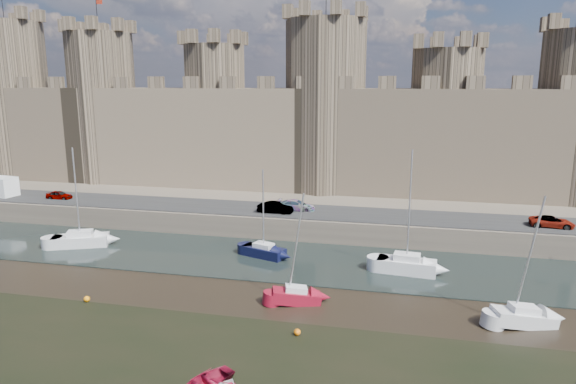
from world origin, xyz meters
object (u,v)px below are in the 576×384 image
at_px(car_0, 59,195).
at_px(sailboat_1, 264,250).
at_px(car_1, 275,208).
at_px(sailboat_2, 407,264).
at_px(sailboat_5, 523,316).
at_px(sailboat_0, 80,239).
at_px(sailboat_4, 296,295).
at_px(car_3, 552,222).
at_px(car_2, 296,205).

distance_m(car_0, sailboat_1, 31.23).
xyz_separation_m(car_0, car_1, (29.01, -0.94, 0.11)).
xyz_separation_m(car_0, sailboat_2, (43.86, -10.43, -2.18)).
bearing_deg(sailboat_5, car_0, 142.97).
relative_size(car_1, sailboat_0, 0.38).
bearing_deg(sailboat_0, sailboat_5, -35.38).
xyz_separation_m(sailboat_2, sailboat_4, (-8.61, -8.65, -0.20)).
relative_size(car_0, sailboat_4, 0.37).
xyz_separation_m(sailboat_4, sailboat_5, (16.87, -0.13, 0.02)).
xyz_separation_m(sailboat_0, sailboat_1, (20.11, 1.02, -0.09)).
distance_m(sailboat_2, sailboat_5, 12.06).
height_order(sailboat_0, sailboat_5, sailboat_0).
xyz_separation_m(car_1, sailboat_5, (23.11, -18.27, -2.46)).
height_order(sailboat_1, sailboat_4, sailboat_4).
distance_m(car_1, car_3, 29.51).
bearing_deg(sailboat_1, sailboat_2, 13.23).
xyz_separation_m(car_0, sailboat_5, (52.12, -19.21, -2.36)).
relative_size(sailboat_1, sailboat_2, 0.78).
xyz_separation_m(car_1, sailboat_0, (-19.31, -9.09, -2.35)).
xyz_separation_m(sailboat_1, sailboat_5, (22.31, -10.20, -0.02)).
relative_size(car_0, car_3, 0.76).
bearing_deg(sailboat_1, car_0, -177.84).
bearing_deg(sailboat_4, sailboat_2, 27.86).
relative_size(car_0, sailboat_5, 0.34).
xyz_separation_m(sailboat_2, sailboat_5, (8.26, -8.78, -0.18)).
bearing_deg(car_3, car_0, 93.91).
bearing_deg(sailboat_2, sailboat_0, -174.86).
bearing_deg(sailboat_4, sailboat_1, 101.11).
bearing_deg(sailboat_2, car_0, 172.44).
bearing_deg(car_2, sailboat_4, -167.61).
distance_m(car_1, sailboat_5, 29.56).
bearing_deg(car_2, car_0, 92.30).
relative_size(car_0, sailboat_0, 0.31).
relative_size(car_0, car_2, 0.76).
bearing_deg(sailboat_5, car_3, 54.46).
bearing_deg(sailboat_1, car_2, 101.51).
distance_m(sailboat_0, sailboat_1, 20.13).
xyz_separation_m(car_2, sailboat_4, (4.14, -19.97, -2.45)).
height_order(car_0, sailboat_2, sailboat_2).
distance_m(car_3, sailboat_2, 17.91).
xyz_separation_m(car_1, car_2, (2.10, 1.83, -0.03)).
bearing_deg(sailboat_5, sailboat_0, 150.99).
distance_m(car_2, sailboat_4, 20.54).
xyz_separation_m(car_1, car_3, (29.50, 0.57, -0.06)).
bearing_deg(car_1, car_2, -46.52).
relative_size(car_3, sailboat_4, 0.48).
xyz_separation_m(car_1, sailboat_2, (14.85, -9.49, -2.28)).
height_order(car_0, sailboat_1, sailboat_1).
relative_size(car_2, sailboat_4, 0.48).
bearing_deg(sailboat_4, sailboat_0, 143.21).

